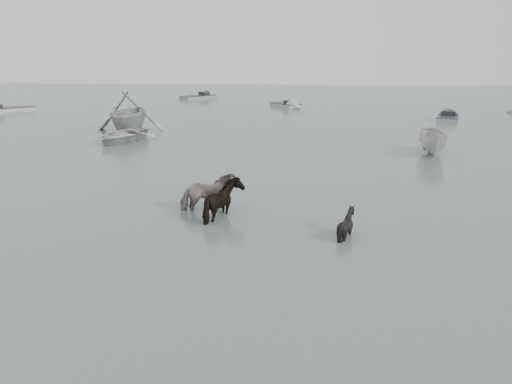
{
  "coord_description": "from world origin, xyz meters",
  "views": [
    {
      "loc": [
        0.58,
        -14.21,
        5.66
      ],
      "look_at": [
        -0.65,
        1.96,
        1.0
      ],
      "focal_mm": 35.0,
      "sensor_mm": 36.0,
      "label": 1
    }
  ],
  "objects_px": {
    "pony_dark": "(224,194)",
    "rowboat_lead": "(121,134)",
    "pony_black": "(347,217)",
    "pony_pinto": "(208,187)"
  },
  "relations": [
    {
      "from": "pony_dark",
      "to": "rowboat_lead",
      "type": "distance_m",
      "value": 16.81
    },
    {
      "from": "pony_black",
      "to": "pony_dark",
      "type": "bearing_deg",
      "value": 43.82
    },
    {
      "from": "pony_black",
      "to": "rowboat_lead",
      "type": "height_order",
      "value": "pony_black"
    },
    {
      "from": "pony_dark",
      "to": "pony_black",
      "type": "height_order",
      "value": "pony_dark"
    },
    {
      "from": "pony_dark",
      "to": "pony_black",
      "type": "relative_size",
      "value": 1.33
    },
    {
      "from": "pony_pinto",
      "to": "pony_black",
      "type": "height_order",
      "value": "pony_pinto"
    },
    {
      "from": "pony_pinto",
      "to": "rowboat_lead",
      "type": "distance_m",
      "value": 15.69
    },
    {
      "from": "pony_pinto",
      "to": "rowboat_lead",
      "type": "bearing_deg",
      "value": 4.79
    },
    {
      "from": "pony_pinto",
      "to": "pony_dark",
      "type": "distance_m",
      "value": 1.13
    },
    {
      "from": "pony_dark",
      "to": "rowboat_lead",
      "type": "relative_size",
      "value": 0.36
    }
  ]
}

